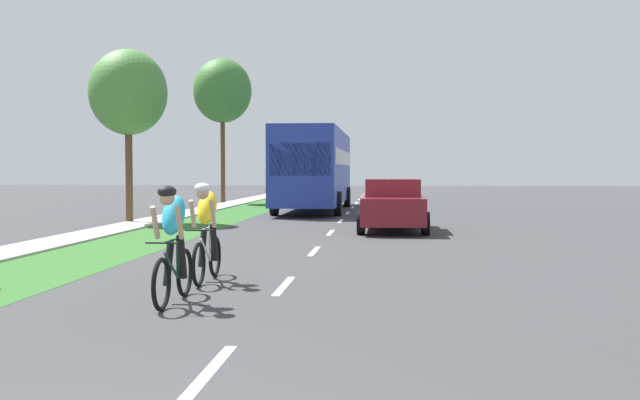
{
  "coord_description": "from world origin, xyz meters",
  "views": [
    {
      "loc": [
        1.53,
        -3.05,
        1.77
      ],
      "look_at": [
        -0.14,
        15.24,
        1.0
      ],
      "focal_mm": 39.83,
      "sensor_mm": 36.0,
      "label": 1
    }
  ],
  "objects_px": {
    "cyclist_lead": "(173,243)",
    "cyclist_trailing": "(206,231)",
    "bus_blue": "(315,166)",
    "street_tree_near": "(128,93)",
    "sedan_maroon": "(393,205)",
    "street_tree_far": "(222,91)"
  },
  "relations": [
    {
      "from": "sedan_maroon",
      "to": "street_tree_far",
      "type": "height_order",
      "value": "street_tree_far"
    },
    {
      "from": "cyclist_lead",
      "to": "street_tree_near",
      "type": "xyz_separation_m",
      "value": [
        -5.8,
        14.11,
        3.56
      ]
    },
    {
      "from": "cyclist_trailing",
      "to": "sedan_maroon",
      "type": "relative_size",
      "value": 0.4
    },
    {
      "from": "sedan_maroon",
      "to": "street_tree_far",
      "type": "relative_size",
      "value": 0.55
    },
    {
      "from": "cyclist_lead",
      "to": "cyclist_trailing",
      "type": "bearing_deg",
      "value": 90.69
    },
    {
      "from": "cyclist_lead",
      "to": "bus_blue",
      "type": "height_order",
      "value": "bus_blue"
    },
    {
      "from": "street_tree_far",
      "to": "sedan_maroon",
      "type": "bearing_deg",
      "value": -62.0
    },
    {
      "from": "cyclist_lead",
      "to": "street_tree_near",
      "type": "height_order",
      "value": "street_tree_near"
    },
    {
      "from": "cyclist_lead",
      "to": "cyclist_trailing",
      "type": "relative_size",
      "value": 1.0
    },
    {
      "from": "cyclist_trailing",
      "to": "sedan_maroon",
      "type": "distance_m",
      "value": 10.33
    },
    {
      "from": "street_tree_near",
      "to": "street_tree_far",
      "type": "xyz_separation_m",
      "value": [
        -0.12,
        14.48,
        1.66
      ]
    },
    {
      "from": "cyclist_lead",
      "to": "street_tree_far",
      "type": "height_order",
      "value": "street_tree_far"
    },
    {
      "from": "sedan_maroon",
      "to": "street_tree_far",
      "type": "distance_m",
      "value": 19.79
    },
    {
      "from": "cyclist_lead",
      "to": "bus_blue",
      "type": "distance_m",
      "value": 22.2
    },
    {
      "from": "cyclist_trailing",
      "to": "street_tree_far",
      "type": "distance_m",
      "value": 27.85
    },
    {
      "from": "cyclist_lead",
      "to": "street_tree_far",
      "type": "xyz_separation_m",
      "value": [
        -5.93,
        28.59,
        5.22
      ]
    },
    {
      "from": "sedan_maroon",
      "to": "bus_blue",
      "type": "bearing_deg",
      "value": 107.56
    },
    {
      "from": "sedan_maroon",
      "to": "bus_blue",
      "type": "height_order",
      "value": "bus_blue"
    },
    {
      "from": "bus_blue",
      "to": "street_tree_near",
      "type": "xyz_separation_m",
      "value": [
        -5.53,
        -8.06,
        2.39
      ]
    },
    {
      "from": "cyclist_trailing",
      "to": "sedan_maroon",
      "type": "xyz_separation_m",
      "value": [
        3.05,
        9.87,
        -0.04
      ]
    },
    {
      "from": "street_tree_near",
      "to": "cyclist_lead",
      "type": "bearing_deg",
      "value": -67.64
    },
    {
      "from": "cyclist_trailing",
      "to": "street_tree_near",
      "type": "xyz_separation_m",
      "value": [
        -5.78,
        12.24,
        3.56
      ]
    }
  ]
}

